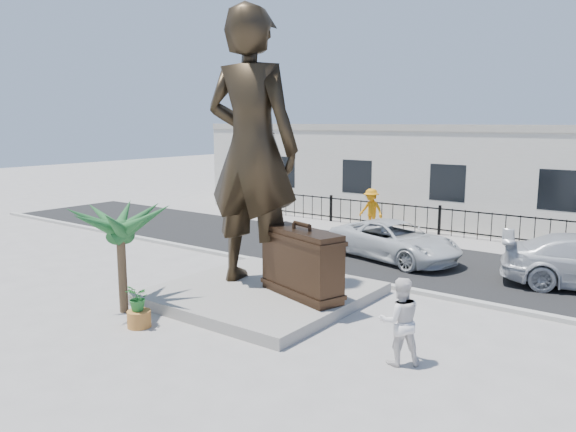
# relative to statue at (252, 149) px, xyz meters

# --- Properties ---
(ground) EXTENTS (100.00, 100.00, 0.00)m
(ground) POSITION_rel_statue_xyz_m (1.09, -1.80, -4.09)
(ground) COLOR #9E9991
(ground) RESTS_ON ground
(street) EXTENTS (40.00, 7.00, 0.01)m
(street) POSITION_rel_statue_xyz_m (1.09, 6.20, -4.08)
(street) COLOR black
(street) RESTS_ON ground
(curb) EXTENTS (40.00, 0.25, 0.12)m
(curb) POSITION_rel_statue_xyz_m (1.09, 2.70, -4.03)
(curb) COLOR #A5A399
(curb) RESTS_ON ground
(far_sidewalk) EXTENTS (40.00, 2.50, 0.02)m
(far_sidewalk) POSITION_rel_statue_xyz_m (1.09, 10.20, -4.08)
(far_sidewalk) COLOR #9E9991
(far_sidewalk) RESTS_ON ground
(plinth) EXTENTS (5.20, 5.20, 0.30)m
(plinth) POSITION_rel_statue_xyz_m (0.59, -0.30, -3.94)
(plinth) COLOR gray
(plinth) RESTS_ON ground
(fence) EXTENTS (22.00, 0.10, 1.20)m
(fence) POSITION_rel_statue_xyz_m (1.09, 11.00, -3.49)
(fence) COLOR black
(fence) RESTS_ON ground
(building) EXTENTS (28.00, 7.00, 4.40)m
(building) POSITION_rel_statue_xyz_m (1.09, 15.20, -1.89)
(building) COLOR silver
(building) RESTS_ON ground
(statue) EXTENTS (3.01, 2.22, 7.57)m
(statue) POSITION_rel_statue_xyz_m (0.00, 0.00, 0.00)
(statue) COLOR black
(statue) RESTS_ON plinth
(suitcase) EXTENTS (2.64, 1.52, 1.78)m
(suitcase) POSITION_rel_statue_xyz_m (1.85, -0.21, -2.90)
(suitcase) COLOR black
(suitcase) RESTS_ON plinth
(tourist) EXTENTS (1.10, 1.09, 1.80)m
(tourist) POSITION_rel_statue_xyz_m (5.46, -1.89, -3.19)
(tourist) COLOR silver
(tourist) RESTS_ON ground
(car_white) EXTENTS (5.29, 3.36, 1.36)m
(car_white) POSITION_rel_statue_xyz_m (1.49, 5.91, -3.40)
(car_white) COLOR silver
(car_white) RESTS_ON street
(worker) EXTENTS (1.31, 0.88, 1.88)m
(worker) POSITION_rel_statue_xyz_m (-1.70, 10.06, -3.13)
(worker) COLOR orange
(worker) RESTS_ON far_sidewalk
(palm_tree) EXTENTS (1.80, 1.80, 3.20)m
(palm_tree) POSITION_rel_statue_xyz_m (-1.56, -3.28, -4.09)
(palm_tree) COLOR #1C4F23
(palm_tree) RESTS_ON ground
(planter) EXTENTS (0.56, 0.56, 0.40)m
(planter) POSITION_rel_statue_xyz_m (-0.38, -3.74, -3.89)
(planter) COLOR #B06E2E
(planter) RESTS_ON ground
(shrub) EXTENTS (0.67, 0.61, 0.64)m
(shrub) POSITION_rel_statue_xyz_m (-0.38, -3.74, -3.37)
(shrub) COLOR #236E29
(shrub) RESTS_ON planter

